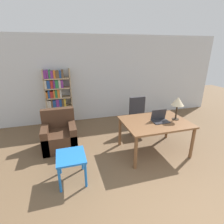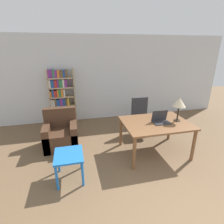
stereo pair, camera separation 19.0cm
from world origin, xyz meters
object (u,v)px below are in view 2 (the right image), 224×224
object	(u,v)px
table_lamp	(179,103)
office_chair	(141,118)
desk	(156,126)
side_table_blue	(69,158)
bookshelf	(61,98)
laptop	(161,120)
armchair	(61,134)

from	to	relation	value
table_lamp	office_chair	distance (m)	1.32
desk	side_table_blue	world-z (taller)	desk
office_chair	side_table_blue	size ratio (longest dim) A/B	1.84
bookshelf	table_lamp	bearing A→B (deg)	-40.82
laptop	armchair	distance (m)	2.41
desk	office_chair	xyz separation A→B (m)	(0.05, 0.99, -0.21)
table_lamp	bookshelf	distance (m)	3.47
table_lamp	office_chair	world-z (taller)	table_lamp
office_chair	armchair	xyz separation A→B (m)	(-2.16, -0.18, -0.16)
laptop	office_chair	size ratio (longest dim) A/B	0.36
laptop	office_chair	xyz separation A→B (m)	(-0.04, 1.01, -0.36)
office_chair	armchair	world-z (taller)	office_chair
table_lamp	side_table_blue	bearing A→B (deg)	-169.91
side_table_blue	bookshelf	distance (m)	2.72
desk	bookshelf	size ratio (longest dim) A/B	0.84
laptop	side_table_blue	xyz separation A→B (m)	(-2.00, -0.43, -0.38)
table_lamp	office_chair	size ratio (longest dim) A/B	0.52
laptop	desk	bearing A→B (deg)	164.32
laptop	side_table_blue	world-z (taller)	laptop
desk	side_table_blue	xyz separation A→B (m)	(-1.91, -0.46, -0.24)
laptop	table_lamp	distance (m)	0.55
side_table_blue	laptop	bearing A→B (deg)	12.12
table_lamp	office_chair	bearing A→B (deg)	113.94
office_chair	armchair	size ratio (longest dim) A/B	1.13
table_lamp	laptop	bearing A→B (deg)	179.86
office_chair	bookshelf	size ratio (longest dim) A/B	0.59
desk	office_chair	bearing A→B (deg)	87.02
office_chair	bookshelf	distance (m)	2.52
desk	office_chair	size ratio (longest dim) A/B	1.42
bookshelf	side_table_blue	bearing A→B (deg)	-85.79
office_chair	bookshelf	xyz separation A→B (m)	(-2.16, 1.24, 0.37)
table_lamp	office_chair	xyz separation A→B (m)	(-0.45, 1.02, -0.72)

